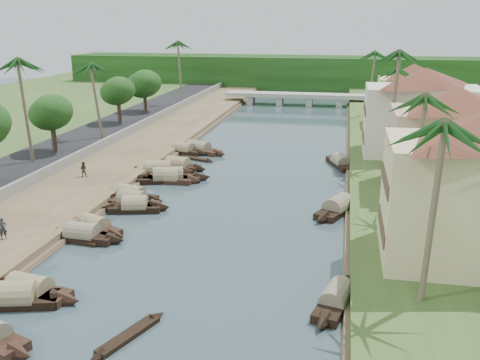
# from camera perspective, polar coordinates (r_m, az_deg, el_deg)

# --- Properties ---
(ground) EXTENTS (220.00, 220.00, 0.00)m
(ground) POSITION_cam_1_polar(r_m,az_deg,el_deg) (41.84, -3.73, -6.68)
(ground) COLOR #34464E
(ground) RESTS_ON ground
(left_bank) EXTENTS (10.00, 180.00, 0.80)m
(left_bank) POSITION_cam_1_polar(r_m,az_deg,el_deg) (64.80, -12.99, 1.78)
(left_bank) COLOR brown
(left_bank) RESTS_ON ground
(right_bank) EXTENTS (16.00, 180.00, 1.20)m
(right_bank) POSITION_cam_1_polar(r_m,az_deg,el_deg) (59.96, 19.27, 0.26)
(right_bank) COLOR #324C1E
(right_bank) RESTS_ON ground
(road) EXTENTS (8.00, 180.00, 1.40)m
(road) POSITION_cam_1_polar(r_m,az_deg,el_deg) (68.58, -19.52, 2.31)
(road) COLOR black
(road) RESTS_ON ground
(retaining_wall) EXTENTS (0.40, 180.00, 1.10)m
(retaining_wall) POSITION_cam_1_polar(r_m,az_deg,el_deg) (66.37, -16.36, 2.72)
(retaining_wall) COLOR gray
(retaining_wall) RESTS_ON left_bank
(treeline) EXTENTS (120.00, 14.00, 8.00)m
(treeline) POSITION_cam_1_polar(r_m,az_deg,el_deg) (138.04, 7.02, 11.30)
(treeline) COLOR black
(treeline) RESTS_ON ground
(bridge) EXTENTS (28.00, 4.00, 2.40)m
(bridge) POSITION_cam_1_polar(r_m,az_deg,el_deg) (110.56, 5.86, 8.85)
(bridge) COLOR #9A9990
(bridge) RESTS_ON ground
(building_mid) EXTENTS (14.11, 14.11, 9.70)m
(building_mid) POSITION_cam_1_polar(r_m,az_deg,el_deg) (53.09, 21.73, 4.15)
(building_mid) COLOR tan
(building_mid) RESTS_ON right_bank
(building_far) EXTENTS (15.59, 15.59, 10.20)m
(building_far) POSITION_cam_1_polar(r_m,az_deg,el_deg) (66.49, 18.85, 6.97)
(building_far) COLOR silver
(building_far) RESTS_ON right_bank
(building_distant) EXTENTS (12.62, 12.62, 9.20)m
(building_distant) POSITION_cam_1_polar(r_m,az_deg,el_deg) (86.34, 17.85, 8.76)
(building_distant) COLOR beige
(building_distant) RESTS_ON right_bank
(sampan_1) EXTENTS (7.39, 3.41, 2.16)m
(sampan_1) POSITION_cam_1_polar(r_m,az_deg,el_deg) (35.76, -22.79, -11.57)
(sampan_1) COLOR black
(sampan_1) RESTS_ON ground
(sampan_2) EXTENTS (7.74, 2.66, 2.03)m
(sampan_2) POSITION_cam_1_polar(r_m,az_deg,el_deg) (36.44, -21.52, -10.89)
(sampan_2) COLOR black
(sampan_2) RESTS_ON ground
(sampan_3) EXTENTS (7.39, 1.96, 2.00)m
(sampan_3) POSITION_cam_1_polar(r_m,az_deg,el_deg) (43.83, -16.45, -5.67)
(sampan_3) COLOR black
(sampan_3) RESTS_ON ground
(sampan_4) EXTENTS (7.11, 4.16, 2.04)m
(sampan_4) POSITION_cam_1_polar(r_m,az_deg,el_deg) (45.18, -15.35, -4.90)
(sampan_4) COLOR black
(sampan_4) RESTS_ON ground
(sampan_5) EXTENTS (6.61, 3.06, 2.08)m
(sampan_5) POSITION_cam_1_polar(r_m,az_deg,el_deg) (49.20, -11.14, -2.82)
(sampan_5) COLOR black
(sampan_5) RESTS_ON ground
(sampan_6) EXTENTS (7.31, 3.05, 2.15)m
(sampan_6) POSITION_cam_1_polar(r_m,az_deg,el_deg) (50.64, -11.42, -2.27)
(sampan_6) COLOR black
(sampan_6) RESTS_ON ground
(sampan_7) EXTENTS (7.60, 3.29, 2.01)m
(sampan_7) POSITION_cam_1_polar(r_m,az_deg,el_deg) (52.42, -11.53, -1.63)
(sampan_7) COLOR black
(sampan_7) RESTS_ON ground
(sampan_8) EXTENTS (7.49, 2.13, 2.30)m
(sampan_8) POSITION_cam_1_polar(r_m,az_deg,el_deg) (57.48, -7.66, 0.20)
(sampan_8) COLOR black
(sampan_8) RESTS_ON ground
(sampan_9) EXTENTS (9.41, 4.65, 2.34)m
(sampan_9) POSITION_cam_1_polar(r_m,az_deg,el_deg) (57.60, -7.66, 0.23)
(sampan_9) COLOR black
(sampan_9) RESTS_ON ground
(sampan_10) EXTENTS (8.36, 3.27, 2.25)m
(sampan_10) POSITION_cam_1_polar(r_m,az_deg,el_deg) (60.56, -8.70, 1.00)
(sampan_10) COLOR black
(sampan_10) RESTS_ON ground
(sampan_11) EXTENTS (7.53, 2.82, 2.13)m
(sampan_11) POSITION_cam_1_polar(r_m,az_deg,el_deg) (62.30, -6.67, 1.52)
(sampan_11) COLOR black
(sampan_11) RESTS_ON ground
(sampan_12) EXTENTS (8.97, 5.37, 2.18)m
(sampan_12) POSITION_cam_1_polar(r_m,az_deg,el_deg) (70.16, -4.46, 3.30)
(sampan_12) COLOR black
(sampan_12) RESTS_ON ground
(sampan_13) EXTENTS (7.52, 3.73, 2.05)m
(sampan_13) POSITION_cam_1_polar(r_m,az_deg,el_deg) (69.83, -6.06, 3.19)
(sampan_13) COLOR black
(sampan_13) RESTS_ON ground
(sampan_14) EXTENTS (3.17, 7.65, 1.88)m
(sampan_14) POSITION_cam_1_polar(r_m,az_deg,el_deg) (33.59, 10.21, -12.35)
(sampan_14) COLOR black
(sampan_14) RESTS_ON ground
(sampan_15) EXTENTS (4.95, 8.23, 2.22)m
(sampan_15) POSITION_cam_1_polar(r_m,az_deg,el_deg) (48.79, 10.39, -2.94)
(sampan_15) COLOR black
(sampan_15) RESTS_ON ground
(sampan_16) EXTENTS (4.42, 8.43, 2.07)m
(sampan_16) POSITION_cam_1_polar(r_m,az_deg,el_deg) (64.27, 10.71, 1.81)
(sampan_16) COLOR black
(sampan_16) RESTS_ON ground
(canoe_0) EXTENTS (2.89, 5.77, 0.78)m
(canoe_0) POSITION_cam_1_polar(r_m,az_deg,el_deg) (30.84, -11.81, -15.97)
(canoe_0) COLOR black
(canoe_0) RESTS_ON ground
(canoe_1) EXTENTS (5.47, 1.65, 0.87)m
(canoe_1) POSITION_cam_1_polar(r_m,az_deg,el_deg) (43.68, -17.05, -6.24)
(canoe_1) COLOR black
(canoe_1) RESTS_ON ground
(canoe_2) EXTENTS (5.46, 2.71, 0.81)m
(canoe_2) POSITION_cam_1_polar(r_m,az_deg,el_deg) (66.42, -4.78, 2.25)
(canoe_2) COLOR black
(canoe_2) RESTS_ON ground
(palm_0) EXTENTS (3.20, 3.20, 11.75)m
(palm_0) POSITION_cam_1_polar(r_m,az_deg,el_deg) (29.73, 20.60, 5.15)
(palm_0) COLOR brown
(palm_0) RESTS_ON ground
(palm_1) EXTENTS (3.20, 3.20, 11.19)m
(palm_1) POSITION_cam_1_polar(r_m,az_deg,el_deg) (44.53, 18.89, 8.10)
(palm_1) COLOR brown
(palm_1) RESTS_ON ground
(palm_2) EXTENTS (3.20, 3.20, 13.73)m
(palm_2) POSITION_cam_1_polar(r_m,az_deg,el_deg) (59.52, 16.27, 12.64)
(palm_2) COLOR brown
(palm_2) RESTS_ON ground
(palm_3) EXTENTS (3.20, 3.20, 10.64)m
(palm_3) POSITION_cam_1_polar(r_m,az_deg,el_deg) (75.95, 15.87, 11.15)
(palm_3) COLOR brown
(palm_3) RESTS_ON ground
(palm_5) EXTENTS (3.20, 3.20, 12.67)m
(palm_5) POSITION_cam_1_polar(r_m,az_deg,el_deg) (62.62, -22.33, 11.49)
(palm_5) COLOR brown
(palm_5) RESTS_ON ground
(palm_6) EXTENTS (3.20, 3.20, 11.21)m
(palm_6) POSITION_cam_1_polar(r_m,az_deg,el_deg) (73.38, -15.14, 11.62)
(palm_6) COLOR brown
(palm_6) RESTS_ON ground
(palm_7) EXTENTS (3.20, 3.20, 11.87)m
(palm_7) POSITION_cam_1_polar(r_m,az_deg,el_deg) (92.83, 13.89, 12.91)
(palm_7) COLOR brown
(palm_7) RESTS_ON ground
(palm_8) EXTENTS (3.20, 3.20, 12.86)m
(palm_8) POSITION_cam_1_polar(r_m,az_deg,el_deg) (102.46, -6.45, 14.23)
(palm_8) COLOR brown
(palm_8) RESTS_ON ground
(tree_3) EXTENTS (4.77, 4.77, 6.65)m
(tree_3) POSITION_cam_1_polar(r_m,az_deg,el_deg) (67.54, -19.47, 6.73)
(tree_3) COLOR #4A392A
(tree_3) RESTS_ON ground
(tree_4) EXTENTS (4.83, 4.83, 6.84)m
(tree_4) POSITION_cam_1_polar(r_m,az_deg,el_deg) (84.59, -12.89, 9.18)
(tree_4) COLOR #4A392A
(tree_4) RESTS_ON ground
(tree_5) EXTENTS (5.42, 5.42, 6.91)m
(tree_5) POSITION_cam_1_polar(r_m,az_deg,el_deg) (94.76, -10.18, 10.00)
(tree_5) COLOR #4A392A
(tree_5) RESTS_ON ground
(tree_6) EXTENTS (4.09, 4.09, 7.02)m
(tree_6) POSITION_cam_1_polar(r_m,az_deg,el_deg) (68.32, 22.93, 6.81)
(tree_6) COLOR #4A392A
(tree_6) RESTS_ON ground
(person_near) EXTENTS (0.72, 0.71, 1.67)m
(person_near) POSITION_cam_1_polar(r_m,az_deg,el_deg) (43.78, -23.98, -4.77)
(person_near) COLOR #26262E
(person_near) RESTS_ON left_bank
(person_far) EXTENTS (0.86, 0.72, 1.59)m
(person_far) POSITION_cam_1_polar(r_m,az_deg,el_deg) (58.44, -16.36, 1.14)
(person_far) COLOR #363526
(person_far) RESTS_ON left_bank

